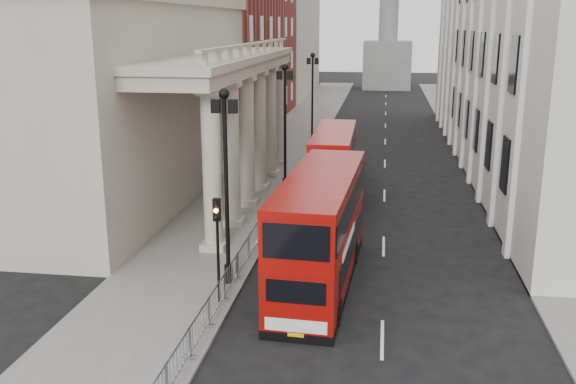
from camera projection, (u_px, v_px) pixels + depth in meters
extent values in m
plane|color=black|center=(219.00, 328.00, 23.79)|extent=(260.00, 260.00, 0.00)
cube|color=slate|center=(275.00, 159.00, 52.89)|extent=(6.00, 140.00, 0.12)
cube|color=slate|center=(481.00, 166.00, 50.53)|extent=(3.00, 140.00, 0.12)
cube|color=slate|center=(310.00, 160.00, 52.47)|extent=(0.20, 140.00, 0.14)
cube|color=#A79F8C|center=(127.00, 103.00, 40.97)|extent=(9.00, 28.00, 12.00)
cube|color=maroon|center=(233.00, 23.00, 68.38)|extent=(9.00, 32.00, 22.00)
cube|color=#A79F8C|center=(281.00, 29.00, 99.24)|extent=(9.00, 30.00, 20.00)
cube|color=beige|center=(524.00, 2.00, 48.91)|extent=(8.00, 55.00, 25.00)
cube|color=#60605E|center=(387.00, 65.00, 109.88)|extent=(8.00, 8.00, 8.00)
cylinder|color=black|center=(229.00, 274.00, 27.57)|extent=(0.36, 0.36, 0.80)
cylinder|color=black|center=(226.00, 193.00, 26.65)|extent=(0.18, 0.18, 8.00)
sphere|color=black|center=(224.00, 94.00, 25.60)|extent=(0.44, 0.44, 0.44)
cube|color=black|center=(233.00, 106.00, 25.68)|extent=(0.35, 0.35, 0.55)
cube|color=black|center=(216.00, 106.00, 25.78)|extent=(0.35, 0.35, 0.55)
cylinder|color=black|center=(285.00, 184.00, 42.87)|extent=(0.36, 0.36, 0.80)
cylinder|color=black|center=(285.00, 131.00, 41.95)|extent=(0.18, 0.18, 8.00)
sphere|color=black|center=(285.00, 67.00, 40.90)|extent=(0.44, 0.44, 0.44)
cube|color=black|center=(290.00, 75.00, 40.98)|extent=(0.35, 0.35, 0.55)
cube|color=black|center=(280.00, 75.00, 41.08)|extent=(0.35, 0.35, 0.55)
cylinder|color=black|center=(312.00, 142.00, 58.17)|extent=(0.36, 0.36, 0.80)
cylinder|color=black|center=(312.00, 102.00, 57.25)|extent=(0.18, 0.18, 8.00)
sphere|color=black|center=(313.00, 55.00, 56.20)|extent=(0.44, 0.44, 0.44)
cube|color=black|center=(317.00, 61.00, 56.28)|extent=(0.35, 0.35, 0.55)
cube|color=black|center=(309.00, 61.00, 56.38)|extent=(0.35, 0.35, 0.55)
cylinder|color=black|center=(218.00, 262.00, 25.31)|extent=(0.12, 0.12, 3.40)
cube|color=black|center=(217.00, 210.00, 24.76)|extent=(0.28, 0.22, 0.90)
sphere|color=black|center=(216.00, 203.00, 24.56)|extent=(0.18, 0.18, 0.18)
sphere|color=orange|center=(216.00, 211.00, 24.64)|extent=(0.18, 0.18, 0.18)
sphere|color=black|center=(216.00, 218.00, 24.71)|extent=(0.18, 0.18, 0.18)
cube|color=gray|center=(179.00, 360.00, 20.18)|extent=(0.50, 2.30, 1.10)
cube|color=gray|center=(200.00, 327.00, 22.42)|extent=(0.50, 2.30, 1.10)
cube|color=gray|center=(217.00, 299.00, 24.67)|extent=(0.50, 2.30, 1.10)
cube|color=gray|center=(231.00, 276.00, 26.92)|extent=(0.50, 2.30, 1.10)
cube|color=gray|center=(243.00, 256.00, 29.17)|extent=(0.50, 2.30, 1.10)
cube|color=gray|center=(253.00, 240.00, 31.41)|extent=(0.50, 2.30, 1.10)
cube|color=gray|center=(262.00, 225.00, 33.66)|extent=(0.50, 2.30, 1.10)
cube|color=#8F0A06|center=(320.00, 252.00, 27.52)|extent=(3.22, 11.24, 2.12)
cube|color=#8F0A06|center=(321.00, 203.00, 26.96)|extent=(3.22, 11.24, 1.85)
cube|color=#8F0A06|center=(321.00, 178.00, 26.69)|extent=(3.26, 11.29, 0.26)
cube|color=black|center=(320.00, 279.00, 27.84)|extent=(3.24, 11.24, 0.37)
cube|color=black|center=(320.00, 246.00, 27.45)|extent=(3.17, 9.13, 1.06)
cube|color=black|center=(321.00, 200.00, 26.93)|extent=(3.25, 10.61, 1.17)
cube|color=white|center=(296.00, 326.00, 22.45)|extent=(2.22, 0.18, 0.48)
cube|color=yellow|center=(296.00, 335.00, 22.53)|extent=(0.58, 0.07, 0.14)
cylinder|color=black|center=(273.00, 307.00, 24.32)|extent=(0.39, 1.08, 1.06)
cylinder|color=black|center=(336.00, 312.00, 23.86)|extent=(0.39, 1.08, 1.06)
cylinder|color=black|center=(303.00, 250.00, 30.44)|extent=(0.39, 1.08, 1.06)
cylinder|color=black|center=(353.00, 253.00, 29.98)|extent=(0.39, 1.08, 1.06)
cube|color=#A90B07|center=(333.00, 177.00, 41.47)|extent=(2.46, 10.02, 1.90)
cube|color=#A90B07|center=(334.00, 147.00, 40.96)|extent=(2.46, 10.02, 1.67)
cube|color=#A90B07|center=(334.00, 133.00, 40.72)|extent=(2.50, 10.06, 0.24)
cube|color=black|center=(333.00, 194.00, 41.75)|extent=(2.48, 10.02, 0.33)
cube|color=black|center=(333.00, 174.00, 41.41)|extent=(2.51, 8.12, 0.95)
cube|color=black|center=(334.00, 146.00, 40.94)|extent=(2.52, 9.45, 1.05)
cube|color=white|center=(327.00, 209.00, 36.86)|extent=(2.00, 0.07, 0.43)
cube|color=yellow|center=(327.00, 214.00, 36.93)|extent=(0.52, 0.04, 0.12)
cylinder|color=black|center=(311.00, 203.00, 38.49)|extent=(0.31, 0.95, 0.95)
cylinder|color=black|center=(347.00, 205.00, 38.20)|extent=(0.31, 0.95, 0.95)
cylinder|color=black|center=(320.00, 180.00, 44.05)|extent=(0.31, 0.95, 0.95)
cylinder|color=black|center=(351.00, 182.00, 43.76)|extent=(0.31, 0.95, 0.95)
imported|color=black|center=(217.00, 198.00, 37.53)|extent=(0.80, 0.67, 1.87)
imported|color=black|center=(213.00, 184.00, 40.79)|extent=(0.98, 0.81, 1.85)
imported|color=black|center=(254.00, 175.00, 43.10)|extent=(1.07, 0.85, 1.91)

